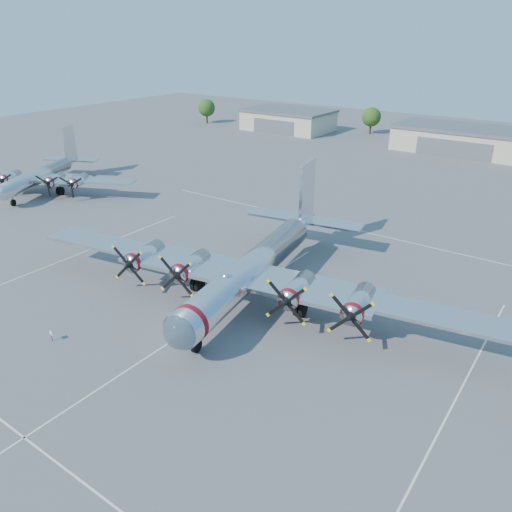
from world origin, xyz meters
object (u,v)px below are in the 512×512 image
Objects in this scene: hangar_center at (463,139)px; bomber_west at (44,191)px; tree_far_west at (207,108)px; hangar_west at (288,120)px; main_bomber_b29 at (256,293)px; tree_west at (371,117)px; info_placard at (51,334)px.

bomber_west is (-48.54, -70.69, -2.71)m from hangar_center.
hangar_center is at bearing 30.85° from bomber_west.
tree_far_west reaches higher than bomber_west.
hangar_west is 91.52m from main_bomber_b29.
tree_west is 91.03m from main_bomber_b29.
hangar_west is 25.36m from tree_far_west.
tree_far_west reaches higher than hangar_center.
main_bomber_b29 is at bearing -34.33° from bomber_west.
tree_west is (20.00, 8.04, 1.51)m from hangar_west.
bomber_west is (-23.54, -78.72, -4.22)m from tree_west.
tree_west reaches higher than hangar_west.
hangar_west is 45.00m from hangar_center.
info_placard is at bearing -80.94° from tree_west.
hangar_center is 0.60× the size of main_bomber_b29.
tree_west is at bearing 48.68° from bomber_west.
bomber_west is 34.89× the size of info_placard.
info_placard is at bearing -69.16° from hangar_west.
main_bomber_b29 is at bearing -59.86° from hangar_west.
info_placard is (61.61, -92.23, -3.54)m from tree_far_west.
main_bomber_b29 is 1.41× the size of bomber_west.
main_bomber_b29 is 49.16× the size of info_placard.
tree_west is at bearing 110.38° from info_placard.
hangar_west reaches higher than info_placard.
tree_far_west is at bearing -170.99° from hangar_west.
hangar_west is 0.67× the size of bomber_west.
bomber_west reaches higher than info_placard.
hangar_west is 70.83m from bomber_west.
hangar_center is at bearing 81.14° from main_bomber_b29.
tree_far_west reaches higher than main_bomber_b29.
bomber_west is (-49.48, 8.43, 0.00)m from main_bomber_b29.
info_placard is (40.16, -25.51, 0.68)m from bomber_west.
tree_west reaches higher than main_bomber_b29.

